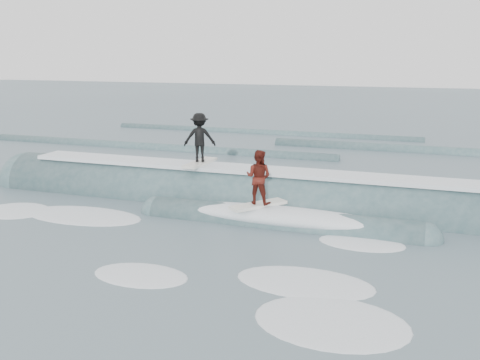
% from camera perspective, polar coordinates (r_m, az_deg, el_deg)
% --- Properties ---
extents(ground, '(160.00, 160.00, 0.00)m').
position_cam_1_polar(ground, '(15.84, -4.58, -6.90)').
color(ground, '#425461').
rests_on(ground, ground).
extents(breaking_wave, '(22.63, 4.06, 2.56)m').
position_cam_1_polar(breaking_wave, '(19.81, 1.28, -2.58)').
color(breaking_wave, '#335156').
rests_on(breaking_wave, ground).
extents(surfer_black, '(1.36, 2.03, 1.95)m').
position_cam_1_polar(surfer_black, '(20.31, -4.33, 4.36)').
color(surfer_black, silver).
rests_on(surfer_black, ground).
extents(surfer_red, '(1.67, 1.91, 1.89)m').
position_cam_1_polar(surfer_red, '(17.41, 1.99, 0.04)').
color(surfer_red, white).
rests_on(surfer_red, ground).
extents(whitewater, '(14.71, 6.91, 0.10)m').
position_cam_1_polar(whitewater, '(15.75, -7.12, -7.08)').
color(whitewater, white).
rests_on(whitewater, ground).
extents(far_swells, '(39.50, 8.65, 0.80)m').
position_cam_1_polar(far_swells, '(32.38, 7.21, 3.52)').
color(far_swells, '#335156').
rests_on(far_swells, ground).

